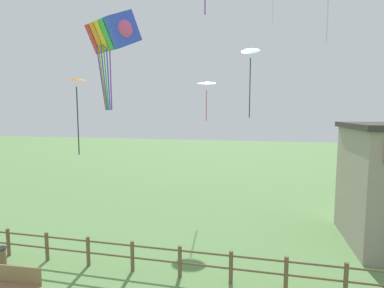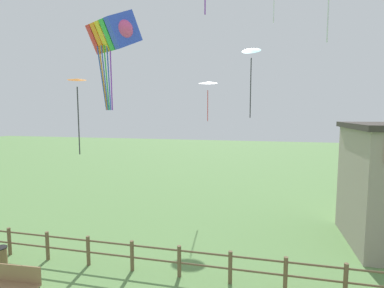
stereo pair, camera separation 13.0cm
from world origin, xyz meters
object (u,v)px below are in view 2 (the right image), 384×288
Objects in this scene: park_bench_near_fence at (15,282)px; kite_white_delta at (208,83)px; kite_cyan_delta at (251,54)px; kite_orange_delta at (77,86)px; kite_rainbow_parafoil at (114,33)px; trash_bin at (0,257)px.

kite_white_delta reaches higher than park_bench_near_fence.
kite_orange_delta is at bearing -151.95° from kite_cyan_delta.
kite_cyan_delta is (5.89, 2.81, -0.64)m from kite_rainbow_parafoil.
trash_bin is 0.27× the size of kite_white_delta.
trash_bin is 0.18× the size of kite_rainbow_parafoil.
park_bench_near_fence is 2.25× the size of trash_bin.
kite_cyan_delta is 6.50m from kite_white_delta.
park_bench_near_fence is at bearing -105.49° from kite_white_delta.
kite_orange_delta reaches higher than park_bench_near_fence.
park_bench_near_fence is at bearing -101.39° from kite_rainbow_parafoil.
kite_cyan_delta reaches higher than trash_bin.
kite_orange_delta is (-7.15, -3.81, -1.73)m from kite_cyan_delta.
park_bench_near_fence is 2.58m from trash_bin.
kite_white_delta is at bearing 72.12° from kite_rainbow_parafoil.
kite_white_delta is 0.86× the size of kite_orange_delta.
kite_white_delta reaches higher than trash_bin.
kite_orange_delta reaches higher than trash_bin.
kite_cyan_delta reaches higher than kite_white_delta.
kite_white_delta is (-3.17, 5.62, -0.80)m from kite_cyan_delta.
kite_cyan_delta reaches higher than park_bench_near_fence.
kite_cyan_delta is 8.29m from kite_orange_delta.
trash_bin is (-2.10, 1.50, -0.16)m from park_bench_near_fence.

